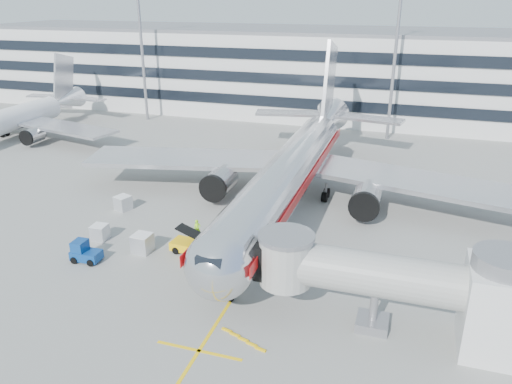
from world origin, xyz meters
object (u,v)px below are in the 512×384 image
(cargo_container_left, at_px, (100,232))
(ramp_worker, at_px, (197,229))
(cargo_container_front, at_px, (142,243))
(cargo_container_right, at_px, (123,203))
(main_jet, at_px, (294,167))
(belt_loader, at_px, (198,247))
(baggage_tug, at_px, (84,252))

(cargo_container_left, relative_size, ramp_worker, 0.81)
(cargo_container_front, bearing_deg, cargo_container_right, 131.23)
(main_jet, bearing_deg, cargo_container_left, -137.66)
(cargo_container_right, height_order, cargo_container_front, cargo_container_front)
(cargo_container_front, xyz_separation_m, ramp_worker, (3.54, 4.09, 0.05))
(belt_loader, bearing_deg, cargo_container_right, 150.68)
(ramp_worker, bearing_deg, main_jet, 19.58)
(cargo_container_front, bearing_deg, main_jet, 55.42)
(belt_loader, relative_size, cargo_container_right, 2.81)
(cargo_container_front, bearing_deg, cargo_container_left, 169.70)
(baggage_tug, bearing_deg, cargo_container_right, 104.59)
(cargo_container_front, relative_size, ramp_worker, 0.94)
(cargo_container_left, bearing_deg, ramp_worker, 20.19)
(belt_loader, height_order, cargo_container_left, belt_loader)
(baggage_tug, relative_size, cargo_container_right, 1.39)
(cargo_container_front, distance_m, ramp_worker, 5.41)
(cargo_container_right, xyz_separation_m, cargo_container_front, (6.74, -7.69, 0.07))
(cargo_container_left, xyz_separation_m, cargo_container_right, (-1.67, 6.77, 0.04))
(baggage_tug, relative_size, cargo_container_front, 1.51)
(belt_loader, height_order, ramp_worker, belt_loader)
(cargo_container_right, bearing_deg, ramp_worker, -19.32)
(cargo_container_right, distance_m, ramp_worker, 10.90)
(belt_loader, bearing_deg, baggage_tug, -154.62)
(main_jet, height_order, ramp_worker, main_jet)
(belt_loader, bearing_deg, ramp_worker, 114.27)
(belt_loader, height_order, cargo_container_front, belt_loader)
(cargo_container_left, bearing_deg, main_jet, 42.34)
(main_jet, bearing_deg, ramp_worker, -121.88)
(cargo_container_left, relative_size, cargo_container_right, 0.79)
(baggage_tug, xyz_separation_m, ramp_worker, (7.50, 7.09, 0.08))
(cargo_container_front, bearing_deg, belt_loader, 13.67)
(belt_loader, distance_m, ramp_worker, 3.19)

